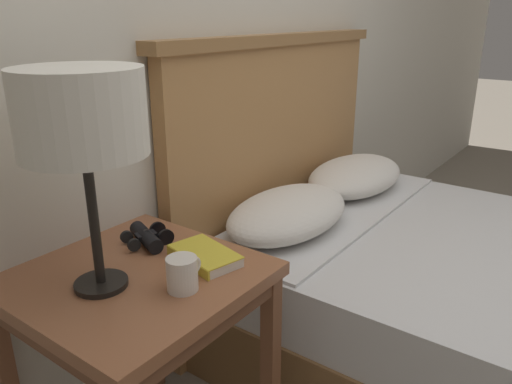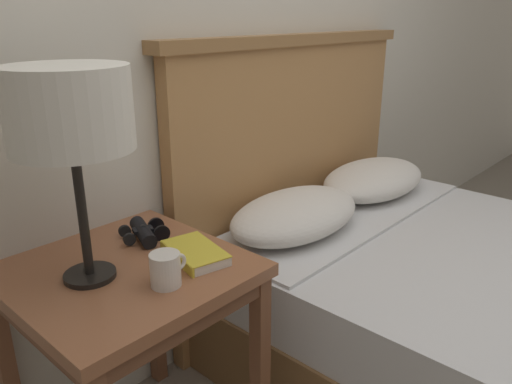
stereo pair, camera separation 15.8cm
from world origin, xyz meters
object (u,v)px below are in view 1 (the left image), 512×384
table_lamp (81,116)px  nightstand (137,303)px  binoculars_pair (147,237)px  coffee_mug (183,274)px  book_on_nightstand (204,256)px  bed (455,295)px

table_lamp → nightstand: bearing=-9.1°
nightstand → table_lamp: 0.52m
table_lamp → binoculars_pair: 0.47m
table_lamp → coffee_mug: 0.43m
book_on_nightstand → binoculars_pair: bearing=95.7°
book_on_nightstand → nightstand: bearing=147.6°
binoculars_pair → coffee_mug: coffee_mug is taller
table_lamp → binoculars_pair: bearing=21.5°
bed → book_on_nightstand: bearing=151.8°
nightstand → binoculars_pair: (0.14, 0.11, 0.11)m
book_on_nightstand → binoculars_pair: size_ratio=1.34×
nightstand → coffee_mug: (0.02, -0.16, 0.13)m
nightstand → bed: (1.03, -0.57, -0.27)m
nightstand → bed: 1.20m
bed → table_lamp: size_ratio=3.50×
binoculars_pair → coffee_mug: (-0.12, -0.26, 0.02)m
nightstand → coffee_mug: coffee_mug is taller
table_lamp → coffee_mug: table_lamp is taller
bed → binoculars_pair: bed is taller
bed → book_on_nightstand: bed is taller
bed → table_lamp: bed is taller
book_on_nightstand → bed: bearing=-28.2°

